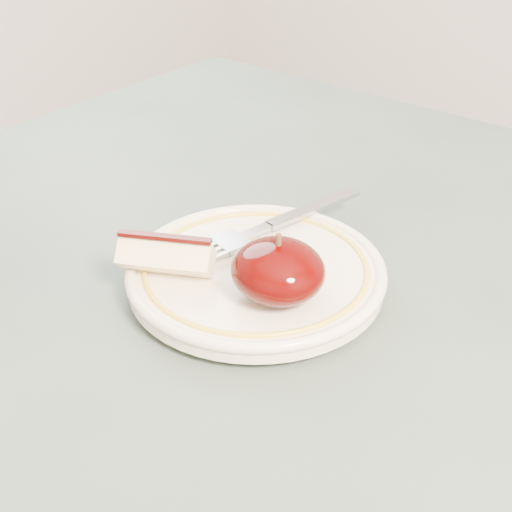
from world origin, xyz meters
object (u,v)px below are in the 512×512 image
Objects in this scene: table at (270,414)px; apple_half at (278,271)px; plate at (256,272)px; fork at (268,227)px.

table is 13.71× the size of apple_half.
plate is 0.05m from apple_half.
plate is 0.05m from fork.
plate is 2.90× the size of apple_half.
apple_half is 0.09m from fork.
apple_half is at bearing -125.44° from fork.
plate is (-0.03, 0.03, 0.10)m from table.
fork is at bearing 118.56° from plate.
table is at bearing -37.09° from plate.
apple_half is at bearing 98.18° from table.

